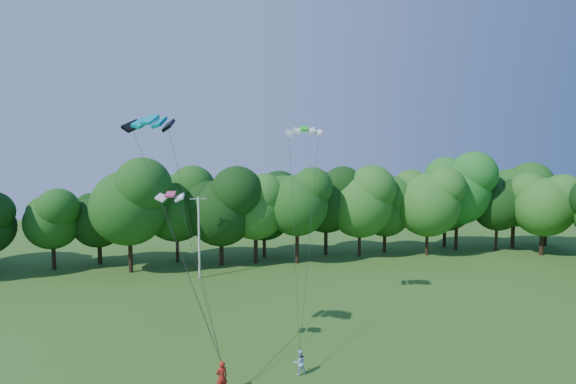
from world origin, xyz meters
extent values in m
cylinder|color=silver|center=(-4.09, 29.02, 4.47)|extent=(0.22, 0.22, 8.95)
cube|color=silver|center=(-4.09, 29.02, 8.72)|extent=(1.79, 0.25, 0.08)
imported|color=#AA1D15|center=(-3.36, 4.77, 0.94)|extent=(0.79, 0.64, 1.88)
imported|color=#B4CCF9|center=(1.50, 5.93, 0.77)|extent=(0.85, 0.71, 1.55)
cube|color=#058EA0|center=(-7.22, 8.74, 15.69)|extent=(3.28, 2.44, 0.73)
cube|color=#1ECE21|center=(4.27, 15.87, 15.64)|extent=(3.25, 1.98, 0.55)
cube|color=#CB3866|center=(-6.09, 7.79, 11.19)|extent=(1.78, 1.12, 0.33)
cylinder|color=#312413|center=(4.37, 36.94, 2.10)|extent=(0.44, 0.44, 4.20)
ellipsoid|color=black|center=(4.37, 36.94, 7.64)|extent=(8.41, 8.41, 9.17)
cylinder|color=black|center=(31.45, 35.69, 2.40)|extent=(0.52, 0.52, 4.81)
ellipsoid|color=#1C5E1D|center=(31.45, 35.69, 8.74)|extent=(9.61, 9.61, 10.49)
camera|label=1|loc=(-4.90, -19.97, 13.72)|focal=28.00mm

